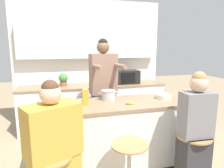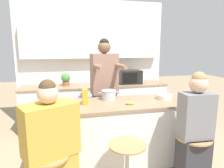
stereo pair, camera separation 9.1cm
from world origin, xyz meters
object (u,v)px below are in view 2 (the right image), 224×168
(cooking_pot, at_px, (109,95))
(kitchen_island, at_px, (113,134))
(coffee_cup_near, at_px, (64,103))
(bar_stool_rightmost, at_px, (192,158))
(banana_bunch, at_px, (129,103))
(juice_carton, at_px, (85,97))
(person_cooking, at_px, (105,94))
(fruit_bowl, at_px, (164,97))
(person_seated_near, at_px, (194,136))
(bar_stool_center, at_px, (127,167))
(microwave, at_px, (130,77))
(person_wrapped_blanket, at_px, (51,154))
(potted_plant, at_px, (66,79))

(cooking_pot, bearing_deg, kitchen_island, -82.73)
(cooking_pot, bearing_deg, coffee_cup_near, -161.47)
(cooking_pot, bearing_deg, bar_stool_rightmost, -44.96)
(kitchen_island, relative_size, banana_bunch, 14.92)
(bar_stool_rightmost, bearing_deg, cooking_pot, 135.04)
(juice_carton, bearing_deg, person_cooking, 57.90)
(kitchen_island, xyz_separation_m, cooking_pot, (-0.02, 0.18, 0.53))
(fruit_bowl, bearing_deg, bar_stool_rightmost, -87.25)
(cooking_pot, xyz_separation_m, banana_bunch, (0.22, -0.30, -0.05))
(bar_stool_rightmost, bearing_deg, fruit_bowl, 92.75)
(kitchen_island, bearing_deg, bar_stool_rightmost, -38.86)
(person_seated_near, distance_m, banana_bunch, 0.88)
(kitchen_island, xyz_separation_m, banana_bunch, (0.19, -0.12, 0.48))
(bar_stool_center, relative_size, banana_bunch, 4.74)
(cooking_pot, height_order, coffee_cup_near, cooking_pot)
(fruit_bowl, bearing_deg, person_seated_near, -87.58)
(juice_carton, xyz_separation_m, microwave, (1.12, 1.50, 0.01))
(bar_stool_rightmost, distance_m, person_wrapped_blanket, 1.63)
(coffee_cup_near, distance_m, juice_carton, 0.28)
(person_wrapped_blanket, distance_m, potted_plant, 2.27)
(coffee_cup_near, distance_m, banana_bunch, 0.85)
(cooking_pot, xyz_separation_m, microwave, (0.76, 1.33, 0.05))
(bar_stool_center, bearing_deg, microwave, 71.07)
(person_wrapped_blanket, bearing_deg, cooking_pot, 21.96)
(kitchen_island, relative_size, bar_stool_rightmost, 3.14)
(juice_carton, xyz_separation_m, potted_plant, (-0.23, 1.55, 0.01))
(bar_stool_center, height_order, cooking_pot, cooking_pot)
(person_seated_near, height_order, microwave, person_seated_near)
(bar_stool_center, distance_m, person_cooking, 1.38)
(kitchen_island, xyz_separation_m, juice_carton, (-0.38, 0.01, 0.57))
(bar_stool_center, xyz_separation_m, person_seated_near, (0.81, -0.02, 0.28))
(fruit_bowl, bearing_deg, kitchen_island, -177.71)
(person_cooking, bearing_deg, potted_plant, 117.68)
(cooking_pot, distance_m, juice_carton, 0.40)
(kitchen_island, relative_size, bar_stool_center, 3.14)
(banana_bunch, distance_m, juice_carton, 0.60)
(person_wrapped_blanket, height_order, banana_bunch, person_wrapped_blanket)
(bar_stool_rightmost, relative_size, person_seated_near, 0.46)
(person_cooking, distance_m, person_wrapped_blanket, 1.55)
(person_wrapped_blanket, height_order, fruit_bowl, person_wrapped_blanket)
(kitchen_island, distance_m, microwave, 1.78)
(banana_bunch, bearing_deg, bar_stool_center, -110.20)
(bar_stool_center, height_order, potted_plant, potted_plant)
(bar_stool_rightmost, bearing_deg, coffee_cup_near, 156.80)
(cooking_pot, bearing_deg, banana_bunch, -54.56)
(fruit_bowl, bearing_deg, banana_bunch, -165.46)
(cooking_pot, distance_m, banana_bunch, 0.37)
(bar_stool_center, bearing_deg, coffee_cup_near, 136.58)
(fruit_bowl, bearing_deg, person_wrapped_blanket, -156.09)
(coffee_cup_near, relative_size, juice_carton, 0.47)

